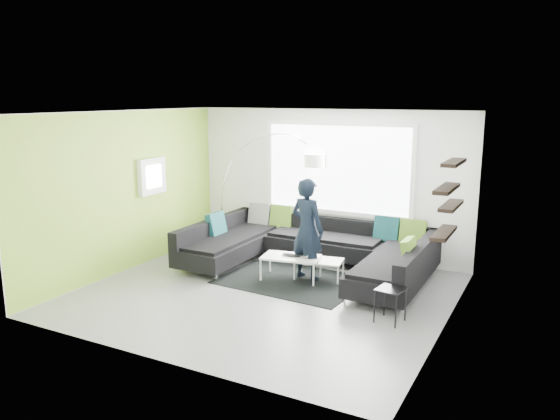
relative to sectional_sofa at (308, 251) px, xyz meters
The scene contains 9 objects.
ground 1.35m from the sectional_sofa, 96.42° to the right, with size 5.50×5.50×0.00m, color gray.
room_shell 1.79m from the sectional_sofa, 95.65° to the right, with size 5.54×5.04×2.82m.
sectional_sofa is the anchor object (origin of this frame).
rug 0.66m from the sectional_sofa, 94.68° to the right, with size 2.28×1.66×0.01m, color black.
coffee_table 0.42m from the sectional_sofa, 72.11° to the right, with size 1.23×0.71×0.40m, color white.
arc_lamp 2.43m from the sectional_sofa, 164.07° to the left, with size 2.19×1.02×2.34m, color white, non-canonical shape.
side_table 2.39m from the sectional_sofa, 37.03° to the right, with size 0.35×0.35×0.48m, color black.
person 0.59m from the sectional_sofa, 66.91° to the right, with size 0.71×0.56×1.72m, color black.
laptop 0.51m from the sectional_sofa, 98.61° to the right, with size 0.34×0.24×0.03m, color black.
Camera 1 is at (3.97, -7.06, 3.05)m, focal length 35.00 mm.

